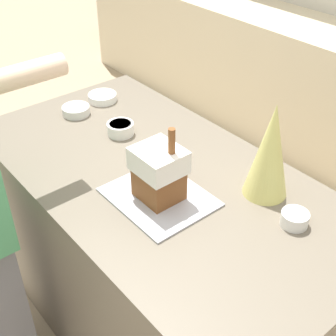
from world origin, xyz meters
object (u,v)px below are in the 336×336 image
Objects in this scene: gingerbread_house at (159,172)px; decorative_tree at (270,151)px; baking_tray at (159,197)px; candy_bowl_beside_tree at (120,128)px; candy_bowl_center_rear at (295,218)px; candy_bowl_far_left at (102,97)px; candy_bowl_near_tray_right at (77,110)px.

decorative_tree reaches higher than gingerbread_house.
decorative_tree is at bearing 55.43° from baking_tray.
candy_bowl_beside_tree is (-0.67, -0.17, -0.15)m from decorative_tree.
candy_bowl_center_rear is at bearing -17.59° from decorative_tree.
gingerbread_house is 2.10× the size of candy_bowl_far_left.
candy_bowl_near_tray_right is (-0.95, -0.22, -0.16)m from decorative_tree.
candy_bowl_far_left is at bearing -176.61° from decorative_tree.
candy_bowl_center_rear is 0.73× the size of candy_bowl_near_tray_right.
candy_bowl_near_tray_right is at bearing -166.69° from decorative_tree.
gingerbread_house is 0.39m from decorative_tree.
candy_bowl_center_rear is at bearing 8.48° from candy_bowl_near_tray_right.
baking_tray is at bearing -124.57° from decorative_tree.
candy_bowl_far_left is (-0.31, 0.11, -0.01)m from candy_bowl_beside_tree.
candy_bowl_center_rear is 1.14m from candy_bowl_near_tray_right.
gingerbread_house is 3.10× the size of candy_bowl_center_rear.
candy_bowl_beside_tree is at bearing 11.32° from candy_bowl_near_tray_right.
candy_bowl_center_rear is (0.39, 0.26, 0.02)m from baking_tray.
candy_bowl_beside_tree is 1.24× the size of candy_bowl_center_rear.
baking_tray is at bearing -7.15° from candy_bowl_near_tray_right.
candy_bowl_near_tray_right is (-0.73, 0.09, -0.09)m from gingerbread_house.
candy_bowl_beside_tree is (-0.45, 0.15, 0.03)m from baking_tray.
gingerbread_house is 0.48m from candy_bowl_beside_tree.
candy_bowl_far_left is (-0.76, 0.26, -0.09)m from gingerbread_house.
candy_bowl_center_rear is at bearing 0.09° from candy_bowl_far_left.
candy_bowl_near_tray_right is (-0.73, 0.09, 0.02)m from baking_tray.
gingerbread_house is at bearing -17.99° from candy_bowl_beside_tree.
candy_bowl_far_left is at bearing 102.37° from candy_bowl_near_tray_right.
candy_bowl_far_left is at bearing 161.45° from gingerbread_house.
candy_bowl_far_left is (-0.76, 0.26, 0.02)m from baking_tray.
decorative_tree is (0.22, 0.32, 0.18)m from baking_tray.
candy_bowl_beside_tree reaches higher than candy_bowl_center_rear.
decorative_tree is 0.24m from candy_bowl_center_rear.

